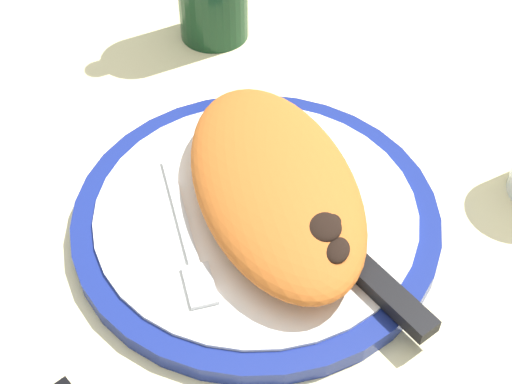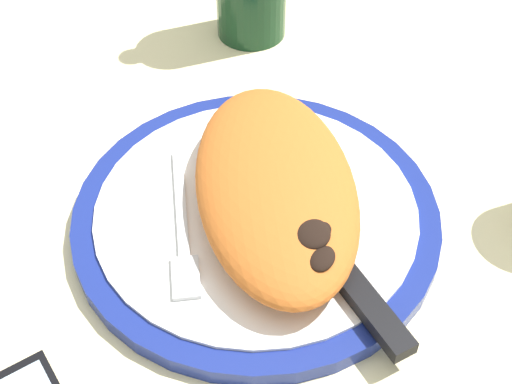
# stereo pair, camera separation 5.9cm
# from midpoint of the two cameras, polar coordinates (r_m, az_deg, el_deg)

# --- Properties ---
(ground_plane) EXTENTS (1.50, 1.50, 0.03)m
(ground_plane) POSITION_cam_midpoint_polar(r_m,az_deg,el_deg) (0.63, -2.68, -3.51)
(ground_plane) COLOR beige
(plate) EXTENTS (0.31, 0.31, 0.02)m
(plate) POSITION_cam_midpoint_polar(r_m,az_deg,el_deg) (0.61, -2.76, -2.06)
(plate) COLOR navy
(plate) RESTS_ON ground_plane
(calzone) EXTENTS (0.26, 0.14, 0.05)m
(calzone) POSITION_cam_midpoint_polar(r_m,az_deg,el_deg) (0.59, -1.18, 0.19)
(calzone) COLOR #C16023
(calzone) RESTS_ON plate
(fork) EXTENTS (0.16, 0.03, 0.00)m
(fork) POSITION_cam_midpoint_polar(r_m,az_deg,el_deg) (0.58, -8.35, -4.09)
(fork) COLOR silver
(fork) RESTS_ON plate
(knife) EXTENTS (0.21, 0.09, 0.01)m
(knife) POSITION_cam_midpoint_polar(r_m,az_deg,el_deg) (0.56, 5.35, -6.28)
(knife) COLOR silver
(knife) RESTS_ON plate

